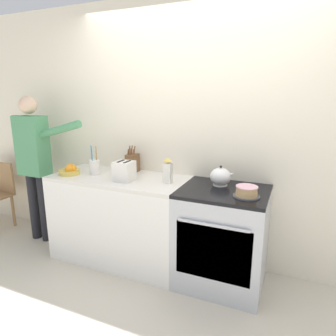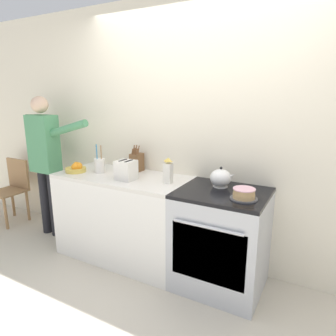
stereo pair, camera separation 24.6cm
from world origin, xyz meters
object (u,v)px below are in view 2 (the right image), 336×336
at_px(tea_kettle, 221,178).
at_px(fruit_bowl, 76,168).
at_px(milk_carton, 168,171).
at_px(knife_block, 137,162).
at_px(stove_range, 221,239).
at_px(layer_cake, 244,194).
at_px(dining_chair, 13,186).
at_px(toaster, 126,170).
at_px(person_baker, 45,155).
at_px(utensil_crock, 100,165).

distance_m(tea_kettle, fruit_bowl, 1.53).
height_order(tea_kettle, milk_carton, milk_carton).
bearing_deg(knife_block, stove_range, -11.96).
xyz_separation_m(layer_cake, dining_chair, (-3.14, 0.14, -0.45)).
xyz_separation_m(tea_kettle, knife_block, (-0.96, 0.10, 0.02)).
height_order(toaster, dining_chair, toaster).
bearing_deg(dining_chair, person_baker, -22.37).
relative_size(knife_block, milk_carton, 1.19).
height_order(milk_carton, dining_chair, milk_carton).
height_order(stove_range, layer_cake, layer_cake).
distance_m(utensil_crock, milk_carton, 0.81).
bearing_deg(fruit_bowl, tea_kettle, 8.98).
xyz_separation_m(utensil_crock, fruit_bowl, (-0.23, -0.10, -0.04)).
distance_m(toaster, dining_chair, 2.07).
bearing_deg(fruit_bowl, layer_cake, 0.44).
bearing_deg(dining_chair, utensil_crock, -20.59).
bearing_deg(tea_kettle, dining_chair, -178.32).
bearing_deg(person_baker, stove_range, -12.21).
bearing_deg(person_baker, fruit_bowl, -22.44).
bearing_deg(stove_range, tea_kettle, 117.05).
bearing_deg(utensil_crock, toaster, -11.26).
bearing_deg(toaster, tea_kettle, 13.99).
bearing_deg(dining_chair, fruit_bowl, -25.08).
distance_m(utensil_crock, fruit_bowl, 0.26).
height_order(knife_block, milk_carton, knife_block).
bearing_deg(layer_cake, toaster, 179.65).
relative_size(layer_cake, person_baker, 0.13).
bearing_deg(toaster, milk_carton, 12.79).
relative_size(fruit_bowl, milk_carton, 0.89).
xyz_separation_m(milk_carton, dining_chair, (-2.41, 0.04, -0.52)).
bearing_deg(dining_chair, knife_block, -13.27).
xyz_separation_m(toaster, milk_carton, (0.41, 0.09, 0.02)).
xyz_separation_m(knife_block, dining_chair, (-1.91, -0.18, -0.51)).
height_order(tea_kettle, toaster, toaster).
height_order(tea_kettle, knife_block, knife_block).
bearing_deg(dining_chair, toaster, -22.48).
bearing_deg(dining_chair, stove_range, -19.38).
bearing_deg(utensil_crock, stove_range, 0.73).
xyz_separation_m(knife_block, person_baker, (-1.14, -0.23, 0.01)).
relative_size(layer_cake, utensil_crock, 0.72).
distance_m(layer_cake, fruit_bowl, 1.77).
relative_size(tea_kettle, knife_block, 0.81).
bearing_deg(milk_carton, layer_cake, -7.78).
xyz_separation_m(utensil_crock, milk_carton, (0.81, 0.01, 0.04)).
relative_size(stove_range, knife_block, 3.14).
distance_m(layer_cake, tea_kettle, 0.35).
bearing_deg(milk_carton, stove_range, 0.40).
height_order(stove_range, fruit_bowl, fruit_bowl).
relative_size(stove_range, dining_chair, 1.06).
bearing_deg(stove_range, knife_block, 168.04).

